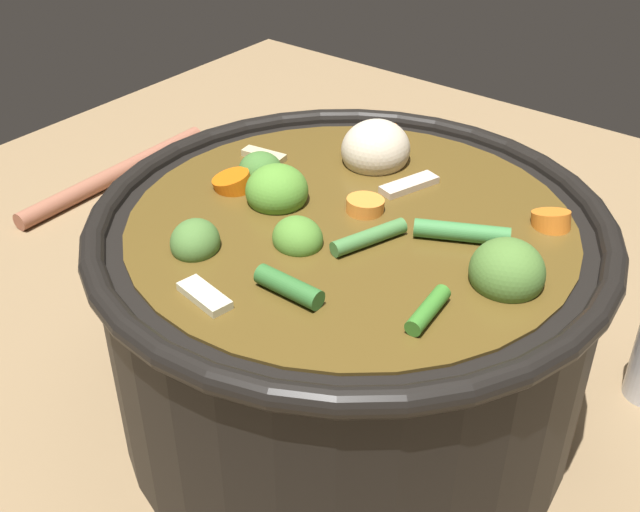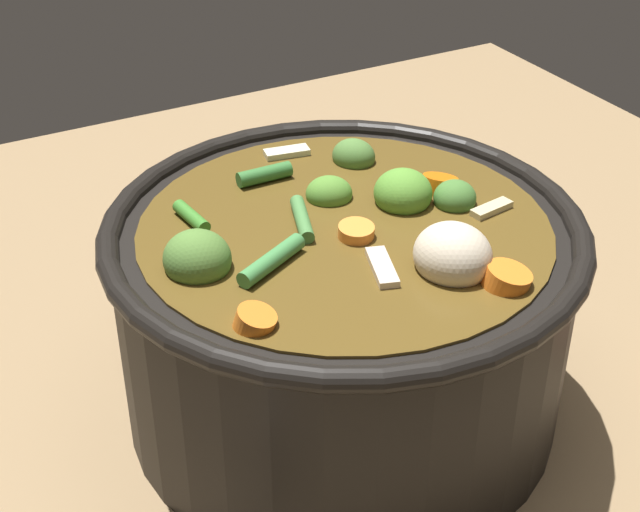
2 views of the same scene
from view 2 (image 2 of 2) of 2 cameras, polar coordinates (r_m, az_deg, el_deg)
ground_plane at (r=0.70m, az=1.30°, el=-8.77°), size 1.10×1.10×0.00m
cooking_pot at (r=0.65m, az=1.41°, el=-3.38°), size 0.32×0.32×0.18m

